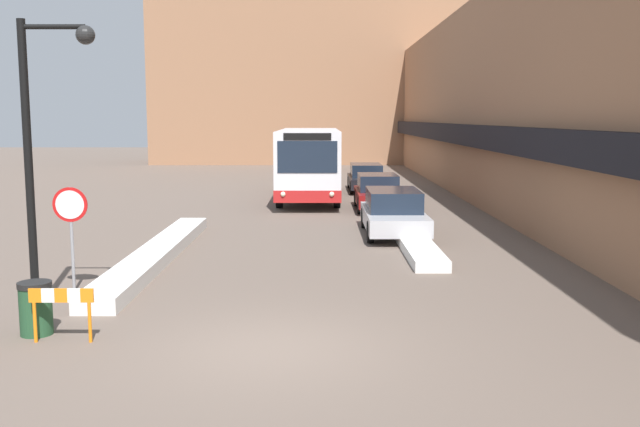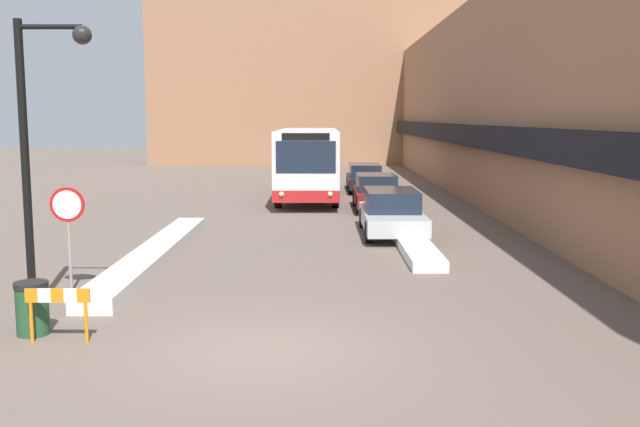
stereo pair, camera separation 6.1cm
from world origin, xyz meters
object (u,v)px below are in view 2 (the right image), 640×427
city_bus (307,162)px  parked_car_middle (376,192)px  parked_car_back (364,177)px  street_lamp (39,131)px  stop_sign (67,216)px  construction_barricade (57,304)px  parked_car_front (391,212)px  trash_bin (32,308)px

city_bus → parked_car_middle: bearing=-53.5°
parked_car_back → street_lamp: (-7.69, -23.30, 2.84)m
stop_sign → construction_barricade: size_ratio=2.11×
parked_car_middle → stop_sign: stop_sign is taller
parked_car_front → stop_sign: (-7.83, -7.71, 0.93)m
city_bus → street_lamp: size_ratio=1.89×
street_lamp → city_bus: bearing=76.3°
street_lamp → construction_barricade: street_lamp is taller
parked_car_middle → parked_car_back: parked_car_middle is taller
parked_car_front → trash_bin: 13.13m
parked_car_front → street_lamp: (-7.69, -9.37, 2.81)m
parked_car_front → trash_bin: (-7.42, -10.84, -0.27)m
city_bus → parked_car_back: size_ratio=2.21×
stop_sign → construction_barricade: 3.85m
parked_car_front → parked_car_back: 13.93m
stop_sign → street_lamp: bearing=-85.3°
parked_car_back → construction_barricade: parked_car_back is taller
city_bus → stop_sign: bearing=-105.4°
parked_car_front → construction_barricade: bearing=-121.0°
parked_car_back → trash_bin: parked_car_back is taller
parked_car_front → city_bus: bearing=105.8°
city_bus → parked_car_middle: (2.90, -3.92, -1.02)m
construction_barricade → stop_sign: bearing=106.2°
parked_car_middle → stop_sign: (-7.83, -14.04, 0.94)m
parked_car_middle → construction_barricade: size_ratio=3.90×
parked_car_middle → street_lamp: (-7.69, -15.70, 2.81)m
parked_car_front → street_lamp: 12.45m
city_bus → street_lamp: 20.28m
stop_sign → trash_bin: 3.37m
construction_barricade → city_bus: bearing=79.7°
parked_car_middle → parked_car_front: bearing=-90.0°
parked_car_back → stop_sign: 23.04m
parked_car_front → construction_barricade: parked_car_front is taller
city_bus → parked_car_front: city_bus is taller
parked_car_middle → trash_bin: bearing=-113.4°
parked_car_front → parked_car_middle: size_ratio=1.13×
parked_car_front → construction_barricade: (-6.79, -11.28, -0.08)m
parked_car_middle → parked_car_back: size_ratio=0.89×
parked_car_front → street_lamp: street_lamp is taller
city_bus → parked_car_back: bearing=51.8°
city_bus → trash_bin: (-4.52, -21.08, -1.28)m
construction_barricade → parked_car_front: bearing=59.0°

